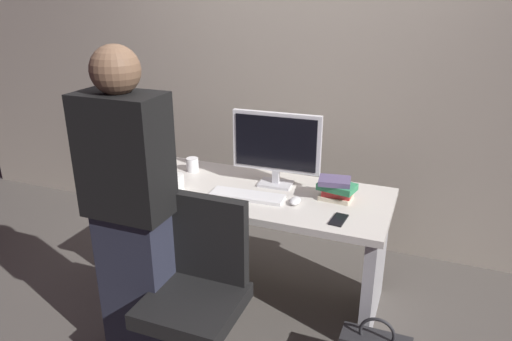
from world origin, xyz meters
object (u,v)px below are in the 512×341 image
Objects in this scene: keyboard at (247,196)px; mouse at (295,201)px; cup_near_keyboard at (177,182)px; book_stack at (336,189)px; office_chair at (199,304)px; cup_by_monitor at (192,165)px; desk at (259,224)px; person_at_desk at (131,215)px; cell_phone at (339,220)px; monitor at (276,145)px.

mouse is (0.28, 0.02, 0.01)m from keyboard.
book_stack reaches higher than cup_near_keyboard.
book_stack is at bearing 58.76° from office_chair.
office_chair reaches higher than cup_by_monitor.
person_at_desk is (-0.38, -0.73, 0.33)m from desk.
desk is 17.30× the size of cup_by_monitor.
cell_phone is at bearing -18.52° from cup_by_monitor.
office_chair reaches higher than mouse.
book_stack is (0.98, -0.10, 0.02)m from cup_by_monitor.
keyboard is 2.99× the size of cell_phone.
cell_phone is (1.05, -0.35, -0.04)m from cup_by_monitor.
mouse is 0.82m from cup_by_monitor.
person_at_desk is 16.39× the size of mouse.
cell_phone is (0.27, -0.11, -0.01)m from mouse.
desk is at bearing -173.35° from book_stack.
cup_near_keyboard is at bearing -152.16° from monitor.
monitor reaches higher than keyboard.
book_stack is at bearing 43.22° from person_at_desk.
cup_by_monitor is at bearing 149.45° from keyboard.
cell_phone is at bearing -35.23° from monitor.
office_chair is at bearing -92.78° from keyboard.
keyboard is at bearing 60.71° from person_at_desk.
keyboard is at bearing 5.99° from cup_near_keyboard.
desk is 15.44× the size of mouse.
person_at_desk is 1.05m from cell_phone.
mouse reaches higher than cell_phone.
person_at_desk reaches higher than office_chair.
person_at_desk is 0.59m from cup_near_keyboard.
keyboard is at bearing -161.67° from book_stack.
desk is 0.60m from cell_phone.
book_stack is 0.27m from cell_phone.
office_chair is at bearing -95.88° from monitor.
book_stack reaches higher than keyboard.
office_chair is 4.17× the size of book_stack.
mouse is (0.25, -0.09, 0.23)m from desk.
cup_near_keyboard is (-0.08, 0.58, -0.06)m from person_at_desk.
desk is at bearing 87.80° from office_chair.
monitor is at bearing 149.59° from cell_phone.
monitor is at bearing 64.11° from desk.
person_at_desk is 18.37× the size of cup_by_monitor.
monitor is (0.09, 0.86, 0.56)m from office_chair.
book_stack is at bearing 6.65° from desk.
desk is 6.85× the size of book_stack.
book_stack is (0.83, 0.78, -0.05)m from person_at_desk.
office_chair is 9.40× the size of mouse.
person_at_desk is 3.81× the size of keyboard.
cup_near_keyboard reaches higher than keyboard.
book_stack is (0.45, 0.05, 0.28)m from desk.
person_at_desk is 3.03× the size of monitor.
cell_phone is at bearing -74.38° from book_stack.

